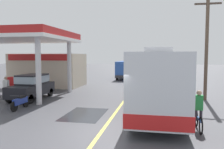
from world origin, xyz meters
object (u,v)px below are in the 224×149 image
object	(u,v)px
cyclist_on_shoulder	(199,112)
minibus_opposing_lane	(126,68)
pedestrian_near_pump	(40,85)
car_at_pump	(32,85)
car_trailing_behind_bus	(159,71)
pedestrian_by_shop	(6,86)
motorcycle_parked_forecourt	(20,102)
coach_bus_main	(158,81)

from	to	relation	value
cyclist_on_shoulder	minibus_opposing_lane	bearing A→B (deg)	105.58
cyclist_on_shoulder	pedestrian_near_pump	size ratio (longest dim) A/B	1.10
car_at_pump	car_trailing_behind_bus	world-z (taller)	same
minibus_opposing_lane	cyclist_on_shoulder	xyz separation A→B (m)	(6.04, -21.66, -0.69)
pedestrian_near_pump	pedestrian_by_shop	size ratio (longest dim) A/B	1.00
car_at_pump	pedestrian_by_shop	size ratio (longest dim) A/B	2.53
cyclist_on_shoulder	pedestrian_by_shop	bearing A→B (deg)	158.87
cyclist_on_shoulder	pedestrian_by_shop	size ratio (longest dim) A/B	1.10
car_trailing_behind_bus	cyclist_on_shoulder	bearing A→B (deg)	-86.38
motorcycle_parked_forecourt	pedestrian_near_pump	bearing A→B (deg)	103.28
minibus_opposing_lane	car_trailing_behind_bus	xyz separation A→B (m)	(4.59, 1.25, -0.46)
coach_bus_main	pedestrian_near_pump	bearing A→B (deg)	163.58
pedestrian_near_pump	cyclist_on_shoulder	bearing A→B (deg)	-29.86
cyclist_on_shoulder	motorcycle_parked_forecourt	bearing A→B (deg)	168.19
coach_bus_main	minibus_opposing_lane	size ratio (longest dim) A/B	1.80
car_at_pump	car_trailing_behind_bus	xyz separation A→B (m)	(9.35, 17.77, 0.00)
coach_bus_main	cyclist_on_shoulder	world-z (taller)	coach_bus_main
car_at_pump	pedestrian_by_shop	distance (m)	1.99
coach_bus_main	pedestrian_by_shop	world-z (taller)	coach_bus_main
minibus_opposing_lane	pedestrian_by_shop	bearing A→B (deg)	-111.93
motorcycle_parked_forecourt	car_at_pump	bearing A→B (deg)	108.54
car_at_pump	minibus_opposing_lane	bearing A→B (deg)	73.93
coach_bus_main	car_at_pump	bearing A→B (deg)	169.71
minibus_opposing_lane	cyclist_on_shoulder	world-z (taller)	minibus_opposing_lane
car_at_pump	car_trailing_behind_bus	size ratio (longest dim) A/B	1.00
cyclist_on_shoulder	motorcycle_parked_forecourt	size ratio (longest dim) A/B	1.01
pedestrian_by_shop	minibus_opposing_lane	bearing A→B (deg)	68.07
car_at_pump	car_trailing_behind_bus	distance (m)	20.07
motorcycle_parked_forecourt	pedestrian_near_pump	world-z (taller)	pedestrian_near_pump
car_trailing_behind_bus	coach_bus_main	bearing A→B (deg)	-90.78
car_at_pump	pedestrian_near_pump	bearing A→B (deg)	85.94
car_at_pump	cyclist_on_shoulder	size ratio (longest dim) A/B	2.31
cyclist_on_shoulder	pedestrian_near_pump	xyz separation A→B (m)	(-10.73, 6.16, 0.15)
motorcycle_parked_forecourt	pedestrian_near_pump	distance (m)	4.26
minibus_opposing_lane	motorcycle_parked_forecourt	distance (m)	20.00
coach_bus_main	car_trailing_behind_bus	xyz separation A→B (m)	(0.27, 19.41, -0.71)
coach_bus_main	pedestrian_near_pump	world-z (taller)	coach_bus_main
coach_bus_main	pedestrian_by_shop	distance (m)	11.18
motorcycle_parked_forecourt	car_trailing_behind_bus	size ratio (longest dim) A/B	0.43
coach_bus_main	pedestrian_near_pump	distance (m)	9.43
coach_bus_main	car_at_pump	size ratio (longest dim) A/B	2.63
minibus_opposing_lane	car_trailing_behind_bus	distance (m)	4.78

